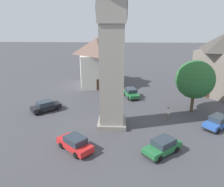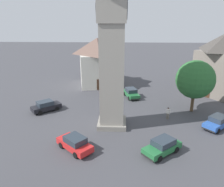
{
  "view_description": "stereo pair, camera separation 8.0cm",
  "coord_description": "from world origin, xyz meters",
  "px_view_note": "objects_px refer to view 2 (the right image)",
  "views": [
    {
      "loc": [
        24.74,
        1.01,
        12.71
      ],
      "look_at": [
        0.0,
        0.0,
        4.19
      ],
      "focal_mm": 35.16,
      "sensor_mm": 36.0,
      "label": 1
    },
    {
      "loc": [
        24.74,
        1.09,
        12.71
      ],
      "look_at": [
        0.0,
        0.0,
        4.19
      ],
      "focal_mm": 35.16,
      "sensor_mm": 36.0,
      "label": 2
    }
  ],
  "objects_px": {
    "car_red_corner": "(218,122)",
    "car_black_far": "(46,106)",
    "building_terrace_right": "(98,61)",
    "car_white_side": "(162,146)",
    "clock_tower": "(112,17)",
    "car_silver_kerb": "(131,93)",
    "pedestrian": "(168,112)",
    "building_shop_left": "(223,63)",
    "tree": "(195,80)",
    "car_blue_kerb": "(75,143)"
  },
  "relations": [
    {
      "from": "pedestrian",
      "to": "building_shop_left",
      "type": "height_order",
      "value": "building_shop_left"
    },
    {
      "from": "clock_tower",
      "to": "car_white_side",
      "type": "height_order",
      "value": "clock_tower"
    },
    {
      "from": "car_silver_kerb",
      "to": "car_blue_kerb",
      "type": "bearing_deg",
      "value": -21.53
    },
    {
      "from": "car_black_far",
      "to": "car_white_side",
      "type": "bearing_deg",
      "value": 56.57
    },
    {
      "from": "pedestrian",
      "to": "tree",
      "type": "height_order",
      "value": "tree"
    },
    {
      "from": "car_red_corner",
      "to": "building_shop_left",
      "type": "height_order",
      "value": "building_shop_left"
    },
    {
      "from": "car_blue_kerb",
      "to": "car_black_far",
      "type": "distance_m",
      "value": 11.45
    },
    {
      "from": "car_white_side",
      "to": "building_shop_left",
      "type": "height_order",
      "value": "building_shop_left"
    },
    {
      "from": "tree",
      "to": "building_terrace_right",
      "type": "xyz_separation_m",
      "value": [
        -12.88,
        -14.92,
        -0.0
      ]
    },
    {
      "from": "car_white_side",
      "to": "car_silver_kerb",
      "type": "bearing_deg",
      "value": -171.52
    },
    {
      "from": "car_blue_kerb",
      "to": "car_red_corner",
      "type": "height_order",
      "value": "same"
    },
    {
      "from": "car_white_side",
      "to": "car_black_far",
      "type": "height_order",
      "value": "same"
    },
    {
      "from": "car_blue_kerb",
      "to": "tree",
      "type": "bearing_deg",
      "value": 125.42
    },
    {
      "from": "car_blue_kerb",
      "to": "pedestrian",
      "type": "height_order",
      "value": "pedestrian"
    },
    {
      "from": "car_black_far",
      "to": "building_terrace_right",
      "type": "relative_size",
      "value": 0.46
    },
    {
      "from": "clock_tower",
      "to": "pedestrian",
      "type": "distance_m",
      "value": 14.03
    },
    {
      "from": "car_white_side",
      "to": "pedestrian",
      "type": "bearing_deg",
      "value": 165.18
    },
    {
      "from": "car_blue_kerb",
      "to": "car_red_corner",
      "type": "distance_m",
      "value": 17.31
    },
    {
      "from": "car_silver_kerb",
      "to": "pedestrian",
      "type": "height_order",
      "value": "pedestrian"
    },
    {
      "from": "clock_tower",
      "to": "tree",
      "type": "relative_size",
      "value": 2.97
    },
    {
      "from": "pedestrian",
      "to": "building_terrace_right",
      "type": "distance_m",
      "value": 19.52
    },
    {
      "from": "clock_tower",
      "to": "car_white_side",
      "type": "distance_m",
      "value": 14.37
    },
    {
      "from": "car_silver_kerb",
      "to": "car_black_far",
      "type": "relative_size",
      "value": 1.05
    },
    {
      "from": "clock_tower",
      "to": "car_blue_kerb",
      "type": "distance_m",
      "value": 13.76
    },
    {
      "from": "clock_tower",
      "to": "car_red_corner",
      "type": "distance_m",
      "value": 17.64
    },
    {
      "from": "clock_tower",
      "to": "car_blue_kerb",
      "type": "bearing_deg",
      "value": -32.06
    },
    {
      "from": "tree",
      "to": "pedestrian",
      "type": "bearing_deg",
      "value": -54.25
    },
    {
      "from": "pedestrian",
      "to": "building_terrace_right",
      "type": "bearing_deg",
      "value": -145.21
    },
    {
      "from": "car_red_corner",
      "to": "car_black_far",
      "type": "xyz_separation_m",
      "value": [
        -4.14,
        -22.57,
        0.0
      ]
    },
    {
      "from": "car_silver_kerb",
      "to": "car_black_far",
      "type": "xyz_separation_m",
      "value": [
        6.39,
        -12.49,
        0.0
      ]
    },
    {
      "from": "clock_tower",
      "to": "car_black_far",
      "type": "relative_size",
      "value": 5.16
    },
    {
      "from": "car_white_side",
      "to": "building_shop_left",
      "type": "distance_m",
      "value": 23.46
    },
    {
      "from": "car_blue_kerb",
      "to": "car_white_side",
      "type": "distance_m",
      "value": 8.75
    },
    {
      "from": "car_red_corner",
      "to": "car_black_far",
      "type": "relative_size",
      "value": 1.0
    },
    {
      "from": "car_white_side",
      "to": "tree",
      "type": "xyz_separation_m",
      "value": [
        -10.73,
        6.06,
        3.95
      ]
    },
    {
      "from": "car_silver_kerb",
      "to": "building_terrace_right",
      "type": "relative_size",
      "value": 0.48
    },
    {
      "from": "car_black_far",
      "to": "tree",
      "type": "xyz_separation_m",
      "value": [
        -0.88,
        20.97,
        3.95
      ]
    },
    {
      "from": "car_silver_kerb",
      "to": "pedestrian",
      "type": "relative_size",
      "value": 2.63
    },
    {
      "from": "clock_tower",
      "to": "car_red_corner",
      "type": "bearing_deg",
      "value": 89.46
    },
    {
      "from": "pedestrian",
      "to": "tree",
      "type": "distance_m",
      "value": 6.14
    },
    {
      "from": "tree",
      "to": "car_blue_kerb",
      "type": "bearing_deg",
      "value": -54.58
    },
    {
      "from": "car_white_side",
      "to": "clock_tower",
      "type": "bearing_deg",
      "value": -138.12
    },
    {
      "from": "car_silver_kerb",
      "to": "building_terrace_right",
      "type": "bearing_deg",
      "value": -138.86
    },
    {
      "from": "building_shop_left",
      "to": "car_white_side",
      "type": "bearing_deg",
      "value": -35.1
    },
    {
      "from": "car_black_far",
      "to": "building_shop_left",
      "type": "distance_m",
      "value": 29.89
    },
    {
      "from": "building_shop_left",
      "to": "building_terrace_right",
      "type": "height_order",
      "value": "building_shop_left"
    },
    {
      "from": "car_blue_kerb",
      "to": "pedestrian",
      "type": "bearing_deg",
      "value": 125.3
    },
    {
      "from": "car_red_corner",
      "to": "building_terrace_right",
      "type": "relative_size",
      "value": 0.46
    },
    {
      "from": "tree",
      "to": "building_shop_left",
      "type": "relative_size",
      "value": 0.69
    },
    {
      "from": "building_shop_left",
      "to": "building_terrace_right",
      "type": "distance_m",
      "value": 22.6
    }
  ]
}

